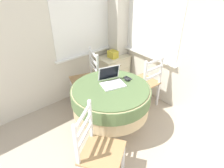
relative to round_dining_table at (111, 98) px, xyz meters
name	(u,v)px	position (x,y,z in m)	size (l,w,h in m)	color
corner_room_shell	(122,44)	(0.25, 0.06, 0.70)	(4.60, 4.99, 2.55)	beige
round_dining_table	(111,98)	(0.00, 0.00, 0.00)	(1.09, 1.09, 0.75)	#4C3D2D
laptop	(112,81)	(0.07, 0.07, 0.22)	(0.38, 0.35, 0.24)	white
computer_mouse	(127,79)	(0.29, -0.01, 0.19)	(0.06, 0.10, 0.05)	black
cell_phone	(128,78)	(0.35, 0.03, 0.17)	(0.07, 0.12, 0.01)	#2D2D33
dining_chair_near_back_window	(87,79)	(0.15, 0.82, -0.11)	(0.55, 0.55, 0.97)	#A87F51
dining_chair_near_right_window	(145,83)	(0.83, 0.08, -0.11)	(0.45, 0.45, 0.97)	#A87F51
dining_chair_camera_near	(98,151)	(-0.63, -0.54, -0.11)	(0.60, 0.60, 0.97)	#A87F51
corner_cabinet	(114,71)	(0.87, 0.94, -0.25)	(0.59, 0.41, 0.64)	beige
storage_box	(113,54)	(0.83, 0.92, 0.13)	(0.14, 0.17, 0.13)	gold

